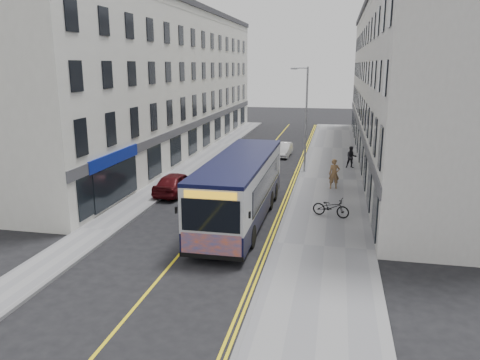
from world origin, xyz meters
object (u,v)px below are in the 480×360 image
at_px(bicycle, 331,207).
at_px(pedestrian_near, 334,174).
at_px(streetlamp, 305,116).
at_px(city_bus, 241,187).
at_px(car_maroon, 176,183).
at_px(car_white, 283,150).
at_px(pedestrian_far, 351,157).

distance_m(bicycle, pedestrian_near, 6.13).
relative_size(streetlamp, city_bus, 0.67).
height_order(bicycle, car_maroon, car_maroon).
bearing_deg(car_white, streetlamp, -67.47).
xyz_separation_m(city_bus, car_maroon, (-5.13, 4.39, -1.18)).
height_order(streetlamp, pedestrian_near, streetlamp).
xyz_separation_m(streetlamp, pedestrian_near, (2.36, -4.71, -3.27)).
distance_m(city_bus, car_maroon, 6.85).
bearing_deg(pedestrian_near, pedestrian_far, 70.05).
xyz_separation_m(bicycle, pedestrian_near, (0.08, 6.11, 0.46)).
height_order(bicycle, car_white, car_white).
bearing_deg(pedestrian_near, city_bus, -131.95).
distance_m(car_white, car_maroon, 15.14).
distance_m(city_bus, pedestrian_near, 8.93).
height_order(bicycle, pedestrian_near, pedestrian_near).
bearing_deg(pedestrian_far, pedestrian_near, -109.94).
relative_size(city_bus, pedestrian_near, 6.07).
height_order(pedestrian_far, car_white, pedestrian_far).
bearing_deg(pedestrian_near, bicycle, -100.07).
relative_size(streetlamp, pedestrian_near, 4.05).
xyz_separation_m(streetlamp, car_maroon, (-7.57, -7.81, -3.65)).
bearing_deg(city_bus, pedestrian_far, 66.93).
xyz_separation_m(streetlamp, pedestrian_far, (3.63, 2.06, -3.40)).
relative_size(pedestrian_far, car_white, 0.46).
xyz_separation_m(streetlamp, city_bus, (-2.44, -12.20, -2.48)).
xyz_separation_m(streetlamp, car_white, (-2.32, 6.38, -3.76)).
bearing_deg(city_bus, car_white, 89.61).
bearing_deg(bicycle, pedestrian_far, 9.82).
height_order(pedestrian_far, car_maroon, pedestrian_far).
relative_size(bicycle, pedestrian_far, 1.17).
bearing_deg(pedestrian_near, car_maroon, -171.95).
bearing_deg(bicycle, streetlamp, 27.69).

